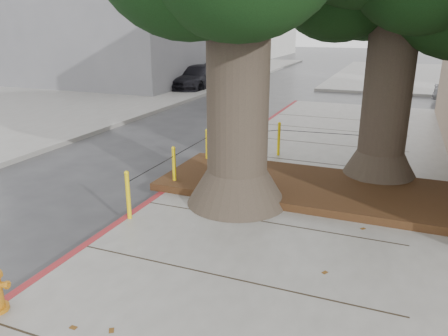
% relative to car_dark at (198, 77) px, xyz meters
% --- Properties ---
extents(ground, '(140.00, 140.00, 0.00)m').
position_rel_car_dark_xyz_m(ground, '(8.45, -18.22, -0.69)').
color(ground, '#28282B').
rests_on(ground, ground).
extents(sidewalk_opposite, '(14.00, 60.00, 0.15)m').
position_rel_car_dark_xyz_m(sidewalk_opposite, '(-5.55, -8.22, -0.61)').
color(sidewalk_opposite, slate).
rests_on(sidewalk_opposite, ground).
extents(curb_red, '(0.14, 26.00, 0.16)m').
position_rel_car_dark_xyz_m(curb_red, '(6.45, -15.72, -0.61)').
color(curb_red, maroon).
rests_on(curb_red, ground).
extents(planter_bed, '(6.40, 2.60, 0.16)m').
position_rel_car_dark_xyz_m(planter_bed, '(9.35, -14.32, -0.46)').
color(planter_bed, black).
rests_on(planter_bed, sidewalk_main).
extents(bollard_ring, '(3.79, 5.39, 0.95)m').
position_rel_car_dark_xyz_m(bollard_ring, '(7.58, -13.84, -0.02)').
color(bollard_ring, yellow).
rests_on(bollard_ring, sidewalk_main).
extents(car_dark, '(2.13, 4.80, 1.37)m').
position_rel_car_dark_xyz_m(car_dark, '(0.00, 0.00, 0.00)').
color(car_dark, black).
rests_on(car_dark, ground).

